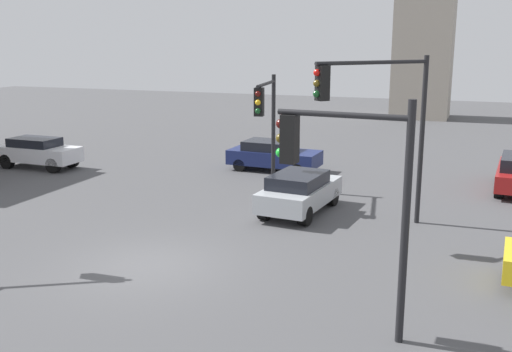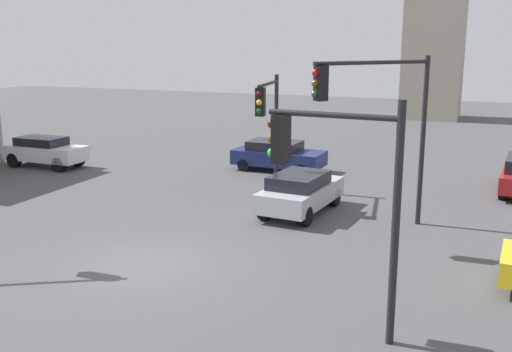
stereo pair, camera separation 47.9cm
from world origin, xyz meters
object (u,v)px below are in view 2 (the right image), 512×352
(traffic_light_0, at_px, (268,113))
(car_0, at_px, (278,155))
(traffic_light_3, at_px, (376,106))
(traffic_light_2, at_px, (335,173))
(car_3, at_px, (300,192))
(car_2, at_px, (45,151))

(traffic_light_0, relative_size, car_0, 1.09)
(traffic_light_3, xyz_separation_m, car_0, (-5.89, 7.52, -3.26))
(traffic_light_2, relative_size, car_3, 1.17)
(traffic_light_3, distance_m, car_0, 10.09)
(traffic_light_0, xyz_separation_m, car_2, (-12.02, 1.39, -2.51))
(traffic_light_2, bearing_deg, car_2, -28.30)
(traffic_light_2, xyz_separation_m, car_3, (-3.28, 8.06, -2.62))
(car_3, bearing_deg, traffic_light_0, 55.56)
(traffic_light_2, height_order, car_2, traffic_light_2)
(traffic_light_3, bearing_deg, traffic_light_2, 45.08)
(traffic_light_2, xyz_separation_m, car_2, (-17.08, 10.94, -2.61))
(traffic_light_0, height_order, car_2, traffic_light_0)
(traffic_light_0, distance_m, traffic_light_2, 10.81)
(traffic_light_0, height_order, traffic_light_3, traffic_light_3)
(traffic_light_3, xyz_separation_m, car_3, (-2.76, 1.23, -3.23))
(car_0, relative_size, car_3, 1.02)
(traffic_light_3, distance_m, car_2, 17.36)
(car_0, xyz_separation_m, car_2, (-10.66, -3.41, 0.04))
(traffic_light_0, distance_m, traffic_light_3, 5.34)
(car_3, bearing_deg, traffic_light_2, -152.45)
(traffic_light_0, bearing_deg, car_0, -172.47)
(traffic_light_2, relative_size, car_2, 1.23)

